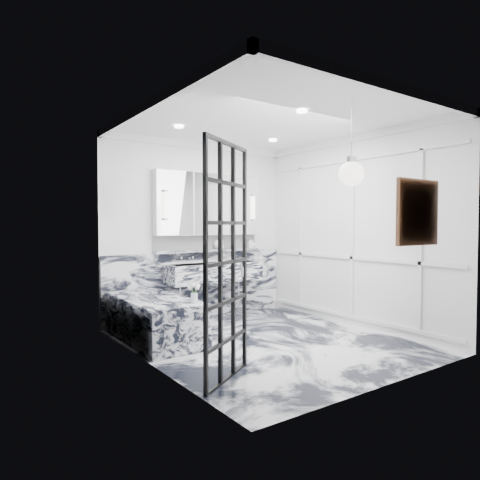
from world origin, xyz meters
TOP-DOWN VIEW (x-y plane):
  - floor at (0.00, 0.00)m, footprint 3.60×3.60m
  - ceiling at (0.00, 0.00)m, footprint 3.60×3.60m
  - wall_back at (0.00, 1.80)m, footprint 3.60×0.00m
  - wall_front at (0.00, -1.80)m, footprint 3.60×0.00m
  - wall_left at (-1.60, 0.00)m, footprint 0.00×3.60m
  - wall_right at (1.60, 0.00)m, footprint 0.00×3.60m
  - marble_clad_back at (0.00, 1.78)m, footprint 3.18×0.05m
  - marble_clad_left at (-1.59, 0.00)m, footprint 0.02×3.56m
  - panel_molding at (1.58, 0.00)m, footprint 0.03×3.40m
  - soap_bottle_a at (0.38, 1.71)m, footprint 0.09×0.09m
  - soap_bottle_b at (0.96, 1.71)m, footprint 0.09×0.09m
  - soap_bottle_c at (1.00, 1.71)m, footprint 0.12×0.12m
  - face_pot at (0.32, 1.71)m, footprint 0.16×0.16m
  - amber_bottle at (0.60, 1.71)m, footprint 0.04×0.04m
  - flower_vase at (-0.93, 0.26)m, footprint 0.08×0.08m
  - crittall_door at (-1.17, -0.82)m, footprint 0.77×0.50m
  - artwork at (0.48, -1.76)m, footprint 0.56×0.05m
  - pendant_light at (-0.04, -1.36)m, footprint 0.25×0.25m
  - trough_sink at (0.15, 1.55)m, footprint 1.60×0.45m
  - ledge at (0.15, 1.72)m, footprint 1.90×0.14m
  - subway_tile at (0.15, 1.78)m, footprint 1.90×0.03m
  - mirror_cabinet at (0.15, 1.73)m, footprint 1.90×0.16m
  - sconce_left at (-0.67, 1.63)m, footprint 0.07×0.07m
  - sconce_right at (0.97, 1.63)m, footprint 0.07×0.07m
  - bathtub at (-1.18, 0.90)m, footprint 0.75×1.65m

SIDE VIEW (x-z plane):
  - floor at x=0.00m, z-range 0.00..0.00m
  - bathtub at x=-1.18m, z-range 0.00..0.55m
  - marble_clad_back at x=0.00m, z-range 0.00..1.05m
  - flower_vase at x=-0.93m, z-range 0.55..0.67m
  - trough_sink at x=0.15m, z-range 0.58..0.88m
  - ledge at x=0.15m, z-range 1.05..1.09m
  - crittall_door at x=-1.17m, z-range 0.00..2.26m
  - amber_bottle at x=0.60m, z-range 1.09..1.19m
  - soap_bottle_c at x=1.00m, z-range 1.09..1.23m
  - face_pot at x=0.32m, z-range 1.09..1.24m
  - soap_bottle_b at x=0.96m, z-range 1.09..1.26m
  - soap_bottle_a at x=0.38m, z-range 1.09..1.29m
  - subway_tile at x=0.15m, z-range 1.09..1.32m
  - panel_molding at x=1.58m, z-range 0.15..2.45m
  - marble_clad_left at x=-1.59m, z-range 0.00..2.68m
  - wall_back at x=0.00m, z-range -0.40..3.20m
  - wall_front at x=0.00m, z-range -0.40..3.20m
  - wall_left at x=-1.60m, z-range -0.40..3.20m
  - wall_right at x=1.60m, z-range -0.40..3.20m
  - artwork at x=0.48m, z-range 1.33..1.89m
  - sconce_left at x=-0.67m, z-range 1.58..1.98m
  - sconce_right at x=0.97m, z-range 1.58..1.98m
  - mirror_cabinet at x=0.15m, z-range 1.32..2.32m
  - pendant_light at x=-0.04m, z-range 1.87..2.12m
  - ceiling at x=0.00m, z-range 2.80..2.80m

